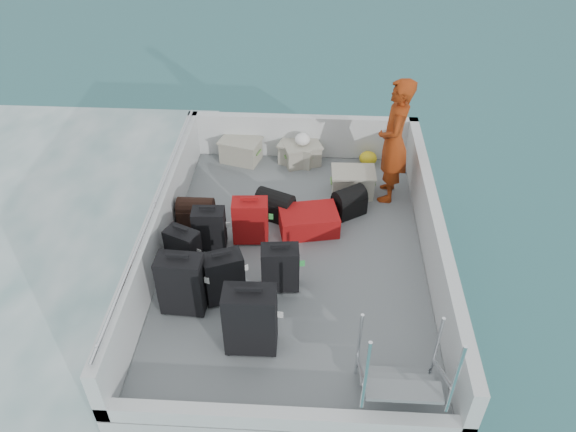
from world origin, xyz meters
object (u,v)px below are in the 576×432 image
(suitcase_5, at_px, (250,221))
(suitcase_6, at_px, (280,268))
(suitcase_2, at_px, (210,229))
(suitcase_4, at_px, (224,278))
(suitcase_1, at_px, (184,251))
(passenger, at_px, (394,141))
(suitcase_3, at_px, (250,320))
(crate_2, at_px, (302,155))
(crate_0, at_px, (241,151))
(suitcase_8, at_px, (309,221))
(crate_3, at_px, (353,183))
(crate_1, at_px, (297,154))
(suitcase_0, at_px, (182,285))

(suitcase_5, distance_m, suitcase_6, 0.96)
(suitcase_2, distance_m, suitcase_4, 0.96)
(suitcase_1, xyz_separation_m, passenger, (2.65, 1.72, 0.61))
(suitcase_3, bearing_deg, crate_2, 82.91)
(crate_0, xyz_separation_m, passenger, (2.26, -0.83, 0.74))
(passenger, bearing_deg, crate_0, -102.43)
(suitcase_8, distance_m, crate_3, 1.09)
(suitcase_8, relative_size, crate_3, 1.30)
(suitcase_2, relative_size, crate_1, 1.13)
(suitcase_6, height_order, suitcase_8, suitcase_6)
(suitcase_1, bearing_deg, suitcase_5, 62.56)
(suitcase_6, bearing_deg, crate_0, 101.22)
(suitcase_0, height_order, suitcase_4, suitcase_0)
(crate_3, bearing_deg, suitcase_1, -140.91)
(crate_2, xyz_separation_m, passenger, (1.28, -0.79, 0.76))
(crate_1, xyz_separation_m, crate_3, (0.85, -0.80, 0.02))
(suitcase_2, xyz_separation_m, suitcase_8, (1.27, 0.41, -0.14))
(suitcase_1, distance_m, suitcase_2, 0.50)
(suitcase_5, relative_size, crate_0, 1.09)
(suitcase_4, relative_size, suitcase_5, 1.05)
(suitcase_2, relative_size, crate_2, 1.11)
(suitcase_4, relative_size, suitcase_8, 0.86)
(crate_3, bearing_deg, crate_2, 135.09)
(suitcase_2, relative_size, crate_3, 1.00)
(suitcase_5, height_order, suitcase_8, suitcase_5)
(suitcase_3, xyz_separation_m, crate_1, (0.34, 3.71, -0.26))
(suitcase_5, height_order, crate_1, suitcase_5)
(suitcase_4, bearing_deg, suitcase_5, 58.39)
(suitcase_4, distance_m, crate_0, 3.02)
(suitcase_5, height_order, crate_0, suitcase_5)
(crate_0, distance_m, crate_3, 1.93)
(suitcase_4, height_order, suitcase_8, suitcase_4)
(suitcase_2, relative_size, suitcase_3, 0.72)
(suitcase_6, distance_m, crate_2, 2.77)
(suitcase_3, relative_size, passenger, 0.45)
(suitcase_3, height_order, crate_2, suitcase_3)
(suitcase_1, distance_m, suitcase_3, 1.51)
(suitcase_4, bearing_deg, suitcase_3, -82.50)
(suitcase_8, bearing_deg, passenger, -64.04)
(suitcase_8, bearing_deg, crate_0, 22.32)
(suitcase_2, relative_size, suitcase_4, 0.90)
(suitcase_3, bearing_deg, suitcase_1, 128.70)
(suitcase_4, bearing_deg, suitcase_6, -2.72)
(crate_2, bearing_deg, crate_1, 155.83)
(suitcase_4, xyz_separation_m, passenger, (2.08, 2.19, 0.59))
(suitcase_8, bearing_deg, crate_3, -46.48)
(crate_2, bearing_deg, crate_3, -44.91)
(crate_1, height_order, crate_3, crate_3)
(suitcase_4, distance_m, crate_1, 3.11)
(suitcase_4, xyz_separation_m, suitcase_5, (0.19, 1.07, -0.01))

